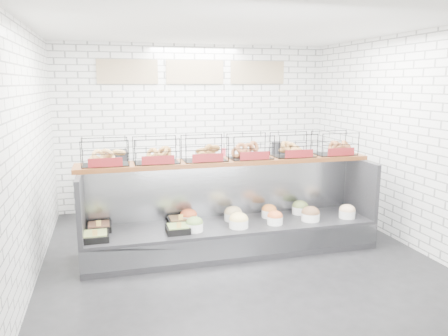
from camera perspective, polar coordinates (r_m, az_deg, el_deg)
name	(u,v)px	position (r m, az deg, el deg)	size (l,w,h in m)	color
ground	(238,259)	(5.94, 1.84, -11.77)	(5.50, 5.50, 0.00)	black
room_shell	(226,101)	(6.06, 0.28, 8.72)	(5.02, 5.51, 3.01)	white
display_case	(231,227)	(6.13, 0.95, -7.74)	(4.00, 0.90, 1.20)	black
bagel_shelf	(228,151)	(6.05, 0.48, 2.27)	(4.10, 0.50, 0.40)	#502711
prep_counter	(199,184)	(8.05, -3.24, -2.16)	(4.00, 0.60, 1.20)	#93969B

